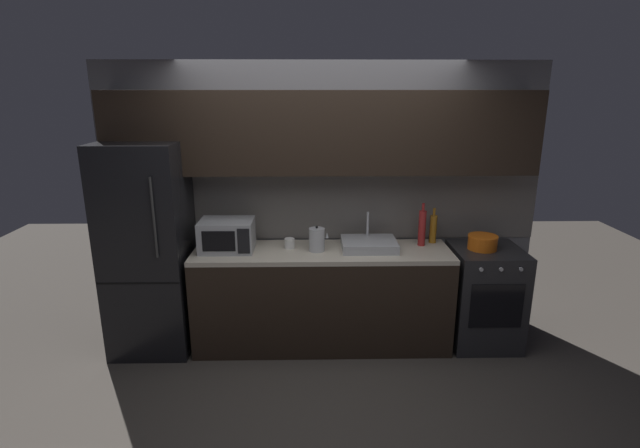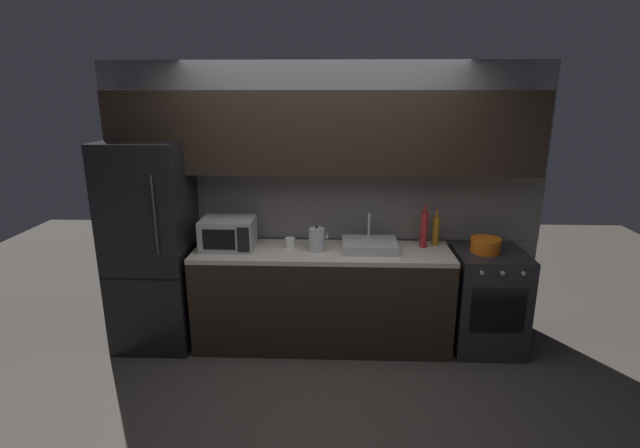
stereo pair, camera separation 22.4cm
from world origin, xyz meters
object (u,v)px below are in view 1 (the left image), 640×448
kettle (317,240)px  mug_white (290,243)px  refrigerator (149,249)px  wine_bottle_red (422,228)px  wine_bottle_amber (433,228)px  cooking_pot (483,242)px  microwave (227,235)px  oven_range (484,296)px

kettle → mug_white: 0.26m
refrigerator → mug_white: 1.22m
wine_bottle_red → wine_bottle_amber: size_ratio=1.19×
kettle → wine_bottle_amber: wine_bottle_amber is taller
cooking_pot → microwave: bearing=179.5°
wine_bottle_red → cooking_pot: size_ratio=1.53×
microwave → wine_bottle_red: wine_bottle_red is taller
wine_bottle_red → mug_white: size_ratio=4.33×
oven_range → mug_white: mug_white is taller
oven_range → kettle: bearing=-179.4°
refrigerator → microwave: (0.68, 0.02, 0.11)m
refrigerator → cooking_pot: bearing=0.0°
mug_white → cooking_pot: size_ratio=0.35×
refrigerator → wine_bottle_amber: 2.53m
oven_range → wine_bottle_amber: wine_bottle_amber is taller
wine_bottle_red → cooking_pot: bearing=-12.9°
microwave → kettle: 0.78m
wine_bottle_amber → mug_white: wine_bottle_amber is taller
cooking_pot → mug_white: bearing=178.1°
microwave → kettle: microwave is taller
oven_range → wine_bottle_amber: bearing=156.5°
refrigerator → microwave: size_ratio=4.01×
oven_range → cooking_pot: (-0.06, 0.00, 0.51)m
refrigerator → oven_range: refrigerator is taller
refrigerator → wine_bottle_red: 2.41m
refrigerator → mug_white: (1.22, 0.06, 0.02)m
wine_bottle_red → cooking_pot: 0.54m
refrigerator → cooking_pot: (2.92, 0.00, 0.04)m
oven_range → wine_bottle_red: size_ratio=2.32×
refrigerator → kettle: (1.46, -0.02, 0.08)m
refrigerator → microwave: refrigerator is taller
oven_range → wine_bottle_amber: size_ratio=2.77×
wine_bottle_red → wine_bottle_amber: wine_bottle_red is taller
kettle → mug_white: (-0.24, 0.07, -0.06)m
refrigerator → cooking_pot: refrigerator is taller
kettle → mug_white: bearing=162.9°
refrigerator → kettle: refrigerator is taller
refrigerator → oven_range: bearing=-0.0°
refrigerator → mug_white: size_ratio=20.58×
refrigerator → mug_white: refrigerator is taller
microwave → wine_bottle_amber: size_ratio=1.41×
mug_white → cooking_pot: cooking_pot is taller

